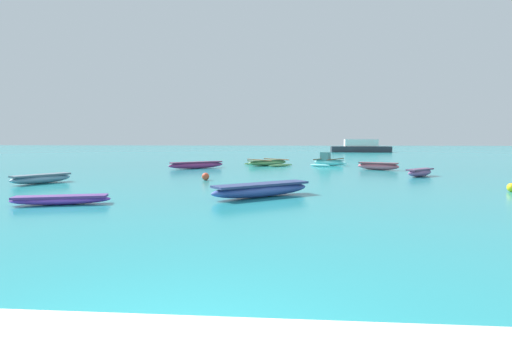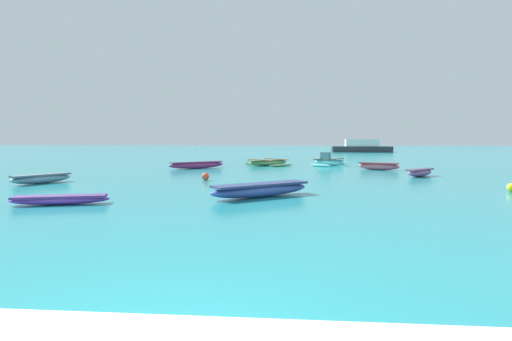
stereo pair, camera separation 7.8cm
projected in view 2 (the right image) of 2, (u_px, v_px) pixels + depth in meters
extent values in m
ellipsoid|color=#A13578|center=(197.00, 165.00, 27.65)|extent=(3.55, 2.90, 0.48)
cube|color=#652A4F|center=(197.00, 162.00, 27.64)|extent=(3.28, 2.68, 0.08)
ellipsoid|color=#D26172|center=(378.00, 166.00, 26.33)|extent=(2.71, 1.80, 0.50)
cube|color=brown|center=(378.00, 163.00, 26.31)|extent=(2.51, 1.68, 0.08)
ellipsoid|color=#7AE2E4|center=(329.00, 162.00, 30.64)|extent=(2.39, 1.74, 0.49)
cube|color=teal|center=(329.00, 160.00, 30.63)|extent=(2.21, 1.62, 0.08)
cube|color=teal|center=(326.00, 156.00, 30.78)|extent=(0.84, 0.78, 0.54)
cylinder|color=brown|center=(336.00, 159.00, 30.31)|extent=(1.62, 2.68, 0.07)
cylinder|color=brown|center=(323.00, 159.00, 30.94)|extent=(1.62, 2.68, 0.07)
ellipsoid|color=#7AE2E4|center=(337.00, 163.00, 31.91)|extent=(1.51, 1.00, 0.20)
ellipsoid|color=#7AE2E4|center=(320.00, 165.00, 29.41)|extent=(1.51, 1.00, 0.20)
ellipsoid|color=#4057AD|center=(261.00, 190.00, 14.16)|extent=(3.66, 3.10, 0.48)
cube|color=navy|center=(261.00, 184.00, 14.14)|extent=(3.39, 2.88, 0.08)
ellipsoid|color=#945E96|center=(420.00, 173.00, 21.75)|extent=(2.00, 1.95, 0.43)
cube|color=#5E405F|center=(420.00, 169.00, 21.73)|extent=(1.85, 1.81, 0.08)
ellipsoid|color=#779EB9|center=(41.00, 179.00, 18.48)|extent=(2.02, 2.69, 0.42)
cube|color=slate|center=(41.00, 175.00, 18.46)|extent=(1.88, 2.49, 0.08)
ellipsoid|color=#77B26A|center=(268.00, 163.00, 30.79)|extent=(3.29, 3.11, 0.44)
cube|color=#4E6E47|center=(268.00, 160.00, 30.77)|extent=(3.04, 2.89, 0.08)
cylinder|color=brown|center=(276.00, 159.00, 31.28)|extent=(2.07, 2.24, 0.07)
cylinder|color=brown|center=(260.00, 160.00, 30.25)|extent=(2.07, 2.24, 0.07)
ellipsoid|color=#77B26A|center=(256.00, 163.00, 31.97)|extent=(1.88, 1.75, 0.20)
ellipsoid|color=#77B26A|center=(281.00, 165.00, 29.62)|extent=(1.88, 1.75, 0.20)
ellipsoid|color=purple|center=(60.00, 200.00, 12.51)|extent=(3.03, 1.34, 0.28)
cube|color=#56307B|center=(60.00, 197.00, 12.50)|extent=(2.80, 1.25, 0.08)
sphere|color=yellow|center=(512.00, 188.00, 15.46)|extent=(0.34, 0.34, 0.34)
sphere|color=#E54C2D|center=(205.00, 177.00, 19.82)|extent=(0.37, 0.37, 0.37)
cube|color=#2D333D|center=(362.00, 149.00, 61.46)|extent=(9.05, 1.99, 0.90)
cube|color=white|center=(362.00, 143.00, 61.38)|extent=(4.98, 1.69, 1.09)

